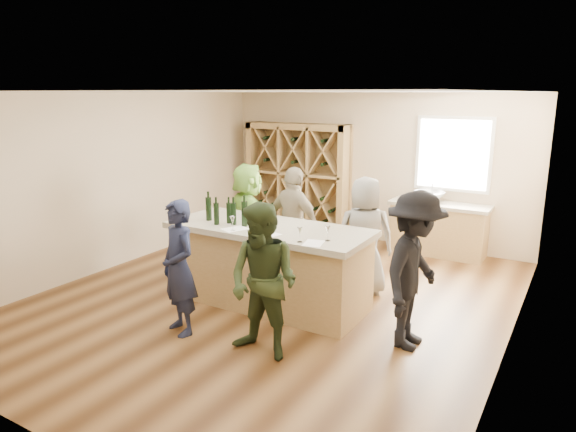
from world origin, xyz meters
The scene contains 34 objects.
floor centered at (0.00, 0.00, -0.05)m, with size 6.00×7.00×0.10m, color brown.
ceiling centered at (0.00, 0.00, 2.85)m, with size 6.00×7.00×0.10m, color white.
wall_back centered at (0.00, 3.55, 1.40)m, with size 6.00×0.10×2.80m, color #CCB594.
wall_front centered at (0.00, -3.55, 1.40)m, with size 6.00×0.10×2.80m, color #CCB594.
wall_left centered at (-3.05, 0.00, 1.40)m, with size 0.10×7.00×2.80m, color #CCB594.
wall_right centered at (3.05, 0.00, 1.40)m, with size 0.10×7.00×2.80m, color #CCB594.
window_frame centered at (1.50, 3.47, 1.75)m, with size 1.30×0.06×1.30m, color white.
window_pane centered at (1.50, 3.44, 1.75)m, with size 1.18×0.01×1.18m, color white.
wine_rack centered at (-1.50, 3.27, 1.10)m, with size 2.20×0.45×2.20m, color #A2814D.
back_counter_base centered at (1.40, 3.20, 0.43)m, with size 1.60×0.58×0.86m, color #A2814D.
back_counter_top centered at (1.40, 3.20, 0.89)m, with size 1.70×0.62×0.06m, color #A9A18B.
sink centered at (1.20, 3.20, 1.01)m, with size 0.54×0.54×0.19m, color silver.
faucet centered at (1.20, 3.38, 1.07)m, with size 0.02×0.02×0.30m, color silver.
tasting_counter_base centered at (0.02, -0.16, 0.50)m, with size 2.60×1.00×1.00m, color #A2814D.
tasting_counter_top centered at (0.02, -0.16, 1.04)m, with size 2.72×1.12×0.08m, color #A9A18B.
wine_bottle_a centered at (-0.86, -0.32, 1.24)m, with size 0.08×0.08×0.32m, color black.
wine_bottle_b centered at (-0.62, -0.45, 1.23)m, with size 0.07×0.07×0.29m, color black.
wine_bottle_c centered at (-0.52, -0.30, 1.22)m, with size 0.07×0.07×0.28m, color black.
wine_bottle_d centered at (-0.42, -0.34, 1.23)m, with size 0.07×0.07×0.29m, color black.
wine_bottle_e centered at (-0.25, -0.32, 1.25)m, with size 0.08×0.08×0.33m, color black.
wine_glass_a centered at (-0.24, -0.60, 1.18)m, with size 0.07×0.07×0.19m, color white.
wine_glass_b centered at (0.25, -0.57, 1.17)m, with size 0.06×0.06×0.17m, color white.
wine_glass_c centered at (0.74, -0.60, 1.17)m, with size 0.07×0.07×0.17m, color white.
wine_glass_e centered at (0.99, -0.39, 1.17)m, with size 0.07×0.07×0.17m, color white.
tasting_menu_a centered at (-0.27, -0.52, 1.08)m, with size 0.23×0.31×0.00m, color white.
tasting_menu_b centered at (0.23, -0.56, 1.08)m, with size 0.24×0.33×0.00m, color white.
tasting_menu_c centered at (0.90, -0.57, 1.08)m, with size 0.22×0.30×0.00m, color white.
person_near_left centered at (-0.41, -1.43, 0.80)m, with size 0.59×0.43×1.61m, color #191E38.
person_near_right centered at (0.75, -1.40, 0.84)m, with size 0.82×0.45×1.69m, color #263319.
person_server centered at (2.05, -0.37, 0.89)m, with size 1.15×0.53×1.78m, color black.
person_far_mid centered at (-0.16, 0.81, 0.87)m, with size 1.01×0.52×1.73m, color gray.
person_far_right centered at (0.98, 0.81, 0.84)m, with size 0.82×0.53×1.68m, color slate.
person_far_left centered at (-1.05, 0.89, 0.86)m, with size 1.59×0.57×1.72m, color #8CC64C.
wine_bottle_f centered at (0.07, -0.46, 1.23)m, with size 0.07×0.07×0.30m, color black.
Camera 1 is at (3.57, -5.65, 2.79)m, focal length 32.00 mm.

